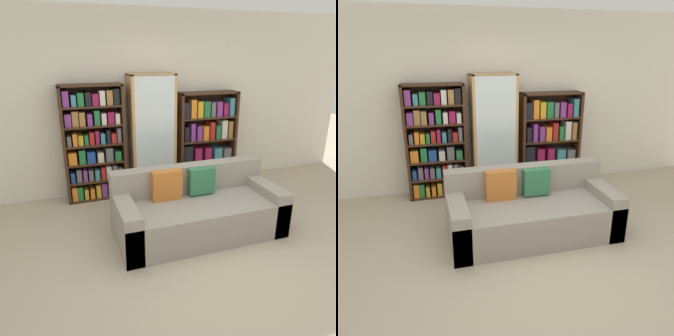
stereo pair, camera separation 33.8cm
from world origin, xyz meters
The scene contains 7 objects.
ground_plane centered at (0.00, 0.00, 0.00)m, with size 16.00×16.00×0.00m, color tan.
wall_back centered at (0.00, 2.38, 1.35)m, with size 7.09×0.06×2.70m.
couch centered at (0.04, 0.73, 0.29)m, with size 1.98×0.88×0.79m.
bookshelf_left centered at (-0.96, 2.18, 0.83)m, with size 0.88×0.32×1.68m.
display_cabinet centered at (-0.09, 2.16, 0.90)m, with size 0.67×0.36×1.81m.
bookshelf_right centered at (0.83, 2.18, 0.73)m, with size 0.98×0.32×1.51m.
wine_bottle centered at (0.28, 1.54, 0.16)m, with size 0.07×0.07×0.40m.
Camera 1 is at (-1.46, -2.51, 2.10)m, focal length 35.00 mm.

